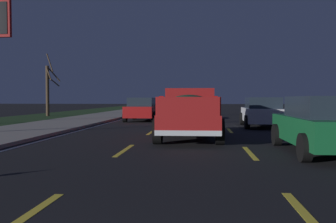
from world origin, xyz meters
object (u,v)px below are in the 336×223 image
object	(u,v)px
pickup_truck	(190,112)
sedan_green	(324,124)
sedan_white	(262,112)
bare_tree_far	(48,88)
sedan_red	(143,109)

from	to	relation	value
pickup_truck	sedan_green	xyz separation A→B (m)	(-3.42, -3.72, -0.20)
sedan_white	bare_tree_far	size ratio (longest dim) A/B	0.84
sedan_red	pickup_truck	bearing A→B (deg)	-161.52
sedan_white	sedan_green	xyz separation A→B (m)	(-9.09, -0.12, 0.00)
sedan_green	bare_tree_far	xyz separation A→B (m)	(19.45, 16.21, 1.60)
pickup_truck	bare_tree_far	distance (m)	20.37
sedan_red	bare_tree_far	bearing A→B (deg)	57.36
pickup_truck	sedan_white	size ratio (longest dim) A/B	1.22
sedan_green	bare_tree_far	size ratio (longest dim) A/B	0.83
sedan_green	sedan_red	xyz separation A→B (m)	(13.63, 7.13, 0.00)
pickup_truck	bare_tree_far	size ratio (longest dim) A/B	1.03
pickup_truck	bare_tree_far	bearing A→B (deg)	37.93
pickup_truck	sedan_white	xyz separation A→B (m)	(5.67, -3.60, -0.20)
sedan_white	bare_tree_far	world-z (taller)	bare_tree_far
sedan_white	sedan_red	world-z (taller)	same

